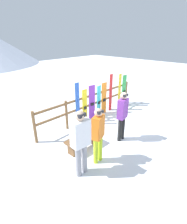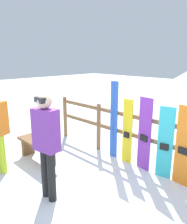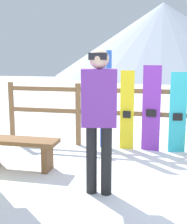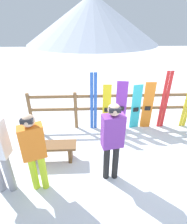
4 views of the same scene
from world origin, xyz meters
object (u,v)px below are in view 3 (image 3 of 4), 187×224
(bench, at_px, (19,147))
(snowboard_purple, at_px, (151,109))
(snowboard_cyan, at_px, (178,113))
(person_purple, at_px, (99,111))
(snowboard_yellow, at_px, (127,111))
(ski_pair_blue, at_px, (106,100))

(bench, relative_size, snowboard_purple, 0.78)
(snowboard_purple, bearing_deg, bench, -143.98)
(bench, bearing_deg, snowboard_cyan, 30.34)
(person_purple, height_order, snowboard_yellow, person_purple)
(bench, xyz_separation_m, snowboard_cyan, (2.28, 1.34, 0.36))
(bench, relative_size, snowboard_yellow, 0.83)
(snowboard_yellow, bearing_deg, ski_pair_blue, 179.47)
(ski_pair_blue, xyz_separation_m, snowboard_cyan, (1.24, -0.00, -0.18))
(bench, bearing_deg, person_purple, -23.61)
(person_purple, bearing_deg, snowboard_yellow, 86.61)
(bench, xyz_separation_m, snowboard_purple, (1.84, 1.34, 0.41))
(bench, bearing_deg, snowboard_yellow, 43.28)
(ski_pair_blue, xyz_separation_m, snowboard_yellow, (0.38, -0.00, -0.17))
(ski_pair_blue, height_order, snowboard_yellow, ski_pair_blue)
(ski_pair_blue, bearing_deg, bench, -127.79)
(snowboard_purple, bearing_deg, snowboard_cyan, -0.01)
(person_purple, distance_m, snowboard_cyan, 2.17)
(person_purple, xyz_separation_m, snowboard_purple, (0.53, 1.91, -0.27))
(person_purple, bearing_deg, bench, 156.39)
(ski_pair_blue, bearing_deg, snowboard_purple, -0.25)
(ski_pair_blue, height_order, snowboard_cyan, ski_pair_blue)
(ski_pair_blue, relative_size, snowboard_purple, 1.17)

